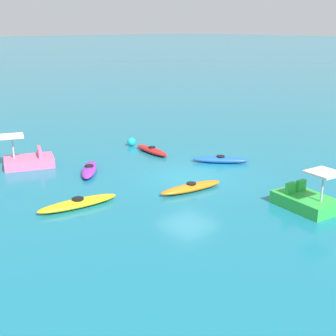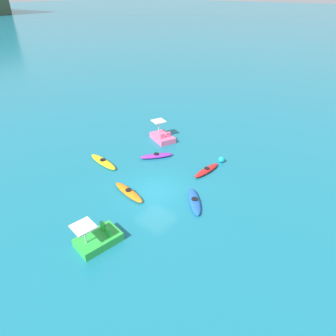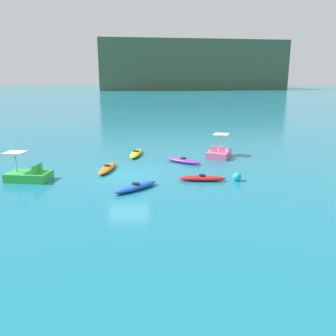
# 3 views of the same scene
# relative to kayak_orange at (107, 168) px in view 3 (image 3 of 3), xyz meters

# --- Properties ---
(ground_plane) EXTENTS (600.00, 600.00, 0.00)m
(ground_plane) POSITION_rel_kayak_orange_xyz_m (1.39, -1.23, -0.16)
(ground_plane) COLOR #19728C
(headland_cliff) EXTENTS (100.31, 65.29, 24.66)m
(headland_cliff) POSITION_rel_kayak_orange_xyz_m (25.93, 184.20, 12.17)
(headland_cliff) COLOR #42563D
(headland_cliff) RESTS_ON ground_plane
(kayak_orange) EXTENTS (1.22, 3.10, 0.37)m
(kayak_orange) POSITION_rel_kayak_orange_xyz_m (0.00, 0.00, 0.00)
(kayak_orange) COLOR orange
(kayak_orange) RESTS_ON ground_plane
(kayak_yellow) EXTENTS (1.22, 3.37, 0.37)m
(kayak_yellow) POSITION_rel_kayak_orange_xyz_m (1.73, 4.56, 0.00)
(kayak_yellow) COLOR yellow
(kayak_yellow) RESTS_ON ground_plane
(kayak_blue) EXTENTS (2.61, 2.46, 0.37)m
(kayak_blue) POSITION_rel_kayak_orange_xyz_m (1.94, -4.12, 0.00)
(kayak_blue) COLOR blue
(kayak_blue) RESTS_ON ground_plane
(kayak_purple) EXTENTS (2.59, 2.26, 0.37)m
(kayak_purple) POSITION_rel_kayak_orange_xyz_m (5.14, 1.83, 0.00)
(kayak_purple) COLOR purple
(kayak_purple) RESTS_ON ground_plane
(kayak_red) EXTENTS (2.83, 0.88, 0.37)m
(kayak_red) POSITION_rel_kayak_orange_xyz_m (5.75, -2.69, 0.00)
(kayak_red) COLOR red
(kayak_red) RESTS_ON ground_plane
(pedal_boat_green) EXTENTS (2.63, 1.88, 1.68)m
(pedal_boat_green) POSITION_rel_kayak_orange_xyz_m (-4.36, -1.94, 0.17)
(pedal_boat_green) COLOR green
(pedal_boat_green) RESTS_ON ground_plane
(pedal_boat_pink) EXTENTS (2.31, 2.79, 1.68)m
(pedal_boat_pink) POSITION_rel_kayak_orange_xyz_m (8.04, 3.54, 0.17)
(pedal_boat_pink) COLOR pink
(pedal_boat_pink) RESTS_ON ground_plane
(buoy_cyan) EXTENTS (0.50, 0.50, 0.50)m
(buoy_cyan) POSITION_rel_kayak_orange_xyz_m (7.78, -2.83, 0.09)
(buoy_cyan) COLOR #19B7C6
(buoy_cyan) RESTS_ON ground_plane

